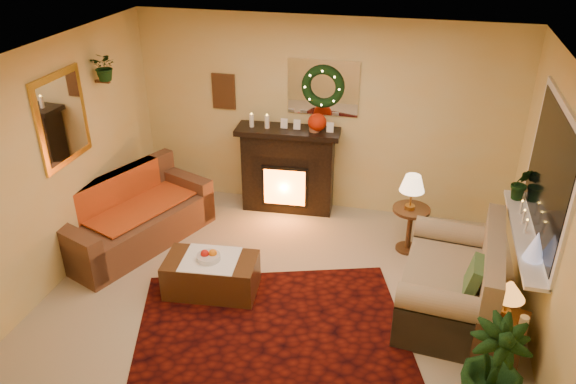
% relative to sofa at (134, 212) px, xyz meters
% --- Properties ---
extents(floor, '(5.00, 5.00, 0.00)m').
position_rel_sofa_xyz_m(floor, '(2.04, -0.72, -0.43)').
color(floor, beige).
rests_on(floor, ground).
extents(ceiling, '(5.00, 5.00, 0.00)m').
position_rel_sofa_xyz_m(ceiling, '(2.04, -0.72, 2.17)').
color(ceiling, white).
rests_on(ceiling, ground).
extents(wall_back, '(5.00, 5.00, 0.00)m').
position_rel_sofa_xyz_m(wall_back, '(2.04, 1.53, 0.87)').
color(wall_back, '#EFD88C').
rests_on(wall_back, ground).
extents(wall_front, '(5.00, 5.00, 0.00)m').
position_rel_sofa_xyz_m(wall_front, '(2.04, -2.97, 0.87)').
color(wall_front, '#EFD88C').
rests_on(wall_front, ground).
extents(wall_left, '(4.50, 4.50, 0.00)m').
position_rel_sofa_xyz_m(wall_left, '(-0.46, -0.72, 0.87)').
color(wall_left, '#EFD88C').
rests_on(wall_left, ground).
extents(wall_right, '(4.50, 4.50, 0.00)m').
position_rel_sofa_xyz_m(wall_right, '(4.54, -0.72, 0.87)').
color(wall_right, '#EFD88C').
rests_on(wall_right, ground).
extents(area_rug, '(3.14, 2.72, 0.01)m').
position_rel_sofa_xyz_m(area_rug, '(2.08, -1.20, -0.42)').
color(area_rug, '#542215').
rests_on(area_rug, floor).
extents(sofa, '(1.52, 2.13, 0.84)m').
position_rel_sofa_xyz_m(sofa, '(0.00, 0.00, 0.00)').
color(sofa, brown).
rests_on(sofa, floor).
extents(red_throw, '(0.84, 1.37, 0.02)m').
position_rel_sofa_xyz_m(red_throw, '(-0.06, 0.14, 0.03)').
color(red_throw, '#B20811').
rests_on(red_throw, sofa).
extents(fireplace, '(1.24, 0.46, 1.11)m').
position_rel_sofa_xyz_m(fireplace, '(1.63, 1.32, 0.12)').
color(fireplace, black).
rests_on(fireplace, floor).
extents(poinsettia, '(0.24, 0.24, 0.24)m').
position_rel_sofa_xyz_m(poinsettia, '(2.01, 1.32, 0.87)').
color(poinsettia, '#B01B03').
rests_on(poinsettia, fireplace).
extents(mantel_candle_a, '(0.06, 0.06, 0.18)m').
position_rel_sofa_xyz_m(mantel_candle_a, '(1.15, 1.26, 0.83)').
color(mantel_candle_a, beige).
rests_on(mantel_candle_a, fireplace).
extents(mantel_candle_b, '(0.06, 0.06, 0.19)m').
position_rel_sofa_xyz_m(mantel_candle_b, '(1.36, 1.27, 0.83)').
color(mantel_candle_b, silver).
rests_on(mantel_candle_b, fireplace).
extents(mantel_mirror, '(0.92, 0.02, 0.72)m').
position_rel_sofa_xyz_m(mantel_mirror, '(2.04, 1.51, 1.27)').
color(mantel_mirror, white).
rests_on(mantel_mirror, wall_back).
extents(wreath, '(0.55, 0.11, 0.55)m').
position_rel_sofa_xyz_m(wreath, '(2.04, 1.47, 1.29)').
color(wreath, '#194719').
rests_on(wreath, wall_back).
extents(wall_art, '(0.32, 0.03, 0.48)m').
position_rel_sofa_xyz_m(wall_art, '(0.69, 1.51, 1.12)').
color(wall_art, '#381E11').
rests_on(wall_art, wall_back).
extents(gold_mirror, '(0.03, 0.84, 1.00)m').
position_rel_sofa_xyz_m(gold_mirror, '(-0.44, -0.42, 1.32)').
color(gold_mirror, gold).
rests_on(gold_mirror, wall_left).
extents(hanging_plant, '(0.33, 0.28, 0.36)m').
position_rel_sofa_xyz_m(hanging_plant, '(-0.30, 0.33, 1.54)').
color(hanging_plant, '#194719').
rests_on(hanging_plant, wall_left).
extents(loveseat, '(1.05, 1.65, 0.91)m').
position_rel_sofa_xyz_m(loveseat, '(3.76, -0.40, -0.01)').
color(loveseat, '#B1A68D').
rests_on(loveseat, floor).
extents(window_frame, '(0.03, 1.86, 1.36)m').
position_rel_sofa_xyz_m(window_frame, '(4.53, -0.17, 1.12)').
color(window_frame, white).
rests_on(window_frame, wall_right).
extents(window_glass, '(0.02, 1.70, 1.22)m').
position_rel_sofa_xyz_m(window_glass, '(4.51, -0.17, 1.12)').
color(window_glass, black).
rests_on(window_glass, wall_right).
extents(window_sill, '(0.22, 1.86, 0.04)m').
position_rel_sofa_xyz_m(window_sill, '(4.42, -0.17, 0.44)').
color(window_sill, white).
rests_on(window_sill, wall_right).
extents(mini_tree, '(0.19, 0.19, 0.28)m').
position_rel_sofa_xyz_m(mini_tree, '(4.43, -0.64, 0.61)').
color(mini_tree, silver).
rests_on(mini_tree, window_sill).
extents(sill_plant, '(0.28, 0.22, 0.50)m').
position_rel_sofa_xyz_m(sill_plant, '(4.44, 0.56, 0.66)').
color(sill_plant, '#16390F').
rests_on(sill_plant, window_sill).
extents(side_table_round, '(0.55, 0.55, 0.58)m').
position_rel_sofa_xyz_m(side_table_round, '(3.31, 0.64, -0.10)').
color(side_table_round, '#3E170D').
rests_on(side_table_round, floor).
extents(lamp_cream, '(0.29, 0.29, 0.45)m').
position_rel_sofa_xyz_m(lamp_cream, '(3.28, 0.61, 0.45)').
color(lamp_cream, '#FCCD92').
rests_on(lamp_cream, side_table_round).
extents(end_table_square, '(0.51, 0.51, 0.50)m').
position_rel_sofa_xyz_m(end_table_square, '(4.22, -1.07, -0.16)').
color(end_table_square, '#361C11').
rests_on(end_table_square, floor).
extents(lamp_tiffany, '(0.28, 0.28, 0.41)m').
position_rel_sofa_xyz_m(lamp_tiffany, '(4.22, -1.03, 0.32)').
color(lamp_tiffany, orange).
rests_on(lamp_tiffany, end_table_square).
extents(coffee_table, '(1.03, 0.64, 0.41)m').
position_rel_sofa_xyz_m(coffee_table, '(1.27, -0.72, -0.22)').
color(coffee_table, '#462114').
rests_on(coffee_table, floor).
extents(fruit_bowl, '(0.25, 0.25, 0.06)m').
position_rel_sofa_xyz_m(fruit_bowl, '(1.26, -0.73, 0.02)').
color(fruit_bowl, silver).
rests_on(fruit_bowl, coffee_table).
extents(floor_palm, '(1.82, 1.82, 2.70)m').
position_rel_sofa_xyz_m(floor_palm, '(4.09, -1.67, 0.02)').
color(floor_palm, '#21401D').
rests_on(floor_palm, floor).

